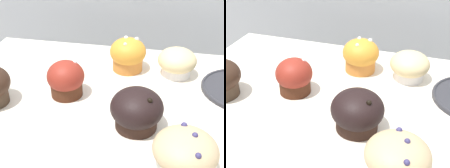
# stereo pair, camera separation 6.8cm
# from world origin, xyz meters

# --- Properties ---
(wall_back) EXTENTS (3.20, 0.10, 1.80)m
(wall_back) POSITION_xyz_m (0.00, 0.60, 0.90)
(wall_back) COLOR #B2B7BC
(wall_back) RESTS_ON ground
(muffin_front_center) EXTENTS (0.11, 0.11, 0.08)m
(muffin_front_center) POSITION_xyz_m (0.06, -0.14, 0.99)
(muffin_front_center) COLOR silver
(muffin_front_center) RESTS_ON display_counter
(muffin_back_left) EXTENTS (0.10, 0.10, 0.07)m
(muffin_back_left) POSITION_xyz_m (0.04, 0.18, 0.99)
(muffin_back_left) COLOR white
(muffin_back_left) RESTS_ON display_counter
(muffin_back_right) EXTENTS (0.10, 0.10, 0.08)m
(muffin_back_right) POSITION_xyz_m (-0.03, -0.04, 1.00)
(muffin_back_right) COLOR black
(muffin_back_right) RESTS_ON display_counter
(muffin_front_right) EXTENTS (0.09, 0.09, 0.09)m
(muffin_front_right) POSITION_xyz_m (-0.08, 0.19, 1.00)
(muffin_front_right) COLOR #CA7932
(muffin_front_right) RESTS_ON display_counter
(muffin_back_center) EXTENTS (0.08, 0.08, 0.08)m
(muffin_back_center) POSITION_xyz_m (-0.20, 0.04, 1.00)
(muffin_back_center) COLOR #472213
(muffin_back_center) RESTS_ON display_counter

